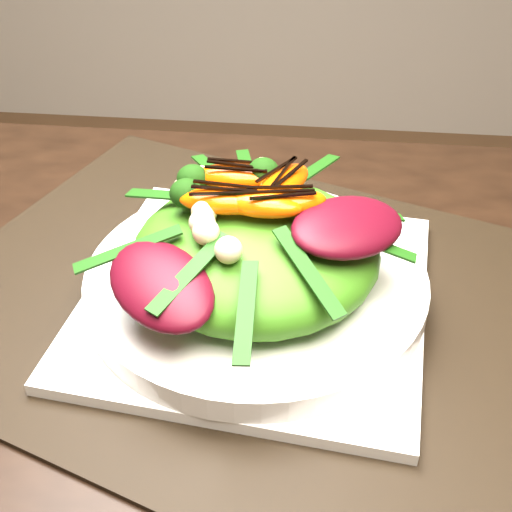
# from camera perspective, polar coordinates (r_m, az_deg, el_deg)

# --- Properties ---
(dining_table) EXTENTS (1.60, 0.90, 0.75)m
(dining_table) POSITION_cam_1_polar(r_m,az_deg,el_deg) (0.46, 2.44, -18.89)
(dining_table) COLOR black
(dining_table) RESTS_ON floor
(placemat) EXTENTS (0.62, 0.54, 0.00)m
(placemat) POSITION_cam_1_polar(r_m,az_deg,el_deg) (0.55, 0.00, -3.88)
(placemat) COLOR black
(placemat) RESTS_ON dining_table
(plate_base) EXTENTS (0.29, 0.29, 0.01)m
(plate_base) POSITION_cam_1_polar(r_m,az_deg,el_deg) (0.55, 0.00, -3.32)
(plate_base) COLOR silver
(plate_base) RESTS_ON placemat
(salad_bowl) EXTENTS (0.31, 0.31, 0.02)m
(salad_bowl) POSITION_cam_1_polar(r_m,az_deg,el_deg) (0.54, 0.00, -2.11)
(salad_bowl) COLOR silver
(salad_bowl) RESTS_ON plate_base
(lettuce_mound) EXTENTS (0.25, 0.25, 0.06)m
(lettuce_mound) POSITION_cam_1_polar(r_m,az_deg,el_deg) (0.52, 0.00, 0.45)
(lettuce_mound) COLOR #3E7A16
(lettuce_mound) RESTS_ON salad_bowl
(radicchio_leaf) EXTENTS (0.11, 0.11, 0.02)m
(radicchio_leaf) POSITION_cam_1_polar(r_m,az_deg,el_deg) (0.49, 7.68, 2.43)
(radicchio_leaf) COLOR #3E0610
(radicchio_leaf) RESTS_ON lettuce_mound
(orange_segment) EXTENTS (0.07, 0.06, 0.02)m
(orange_segment) POSITION_cam_1_polar(r_m,az_deg,el_deg) (0.51, -0.34, 4.92)
(orange_segment) COLOR #F84704
(orange_segment) RESTS_ON lettuce_mound
(broccoli_floret) EXTENTS (0.04, 0.04, 0.03)m
(broccoli_floret) POSITION_cam_1_polar(r_m,az_deg,el_deg) (0.53, -6.35, 6.09)
(broccoli_floret) COLOR #16370A
(broccoli_floret) RESTS_ON lettuce_mound
(macadamia_nut) EXTENTS (0.02, 0.02, 0.02)m
(macadamia_nut) POSITION_cam_1_polar(r_m,az_deg,el_deg) (0.46, 4.82, -0.60)
(macadamia_nut) COLOR beige
(macadamia_nut) RESTS_ON lettuce_mound
(balsamic_drizzle) EXTENTS (0.04, 0.03, 0.00)m
(balsamic_drizzle) POSITION_cam_1_polar(r_m,az_deg,el_deg) (0.50, -0.34, 5.85)
(balsamic_drizzle) COLOR black
(balsamic_drizzle) RESTS_ON orange_segment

